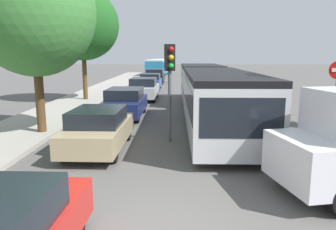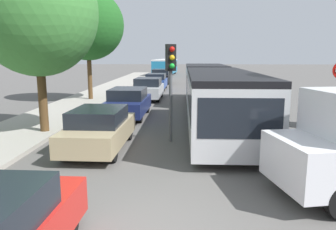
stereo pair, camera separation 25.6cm
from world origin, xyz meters
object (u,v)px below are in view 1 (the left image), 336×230
object	(u,v)px
queued_car_navy	(125,103)
queued_car_silver	(144,89)
articulated_bus	(209,89)
city_bus_rear	(159,66)
queued_car_blue	(151,82)
queued_car_black	(155,76)
queued_car_tan	(99,129)
tree_left_far	(82,25)
tree_left_mid	(35,15)
traffic_light	(170,71)

from	to	relation	value
queued_car_navy	queued_car_silver	distance (m)	6.51
articulated_bus	city_bus_rear	bearing A→B (deg)	-173.01
queued_car_blue	queued_car_black	xyz separation A→B (m)	(0.03, 6.20, 0.06)
articulated_bus	queued_car_navy	world-z (taller)	articulated_bus
queued_car_tan	tree_left_far	xyz separation A→B (m)	(-3.44, 11.26, 4.23)
queued_car_navy	tree_left_far	xyz separation A→B (m)	(-3.47, 5.66, 4.19)
articulated_bus	queued_car_black	size ratio (longest dim) A/B	3.65
articulated_bus	queued_car_silver	world-z (taller)	articulated_bus
queued_car_silver	articulated_bus	bearing A→B (deg)	-147.30
queued_car_navy	queued_car_blue	xyz separation A→B (m)	(0.35, 12.86, -0.01)
articulated_bus	tree_left_far	size ratio (longest dim) A/B	2.25
queued_car_navy	queued_car_blue	size ratio (longest dim) A/B	1.02
articulated_bus	city_bus_rear	xyz separation A→B (m)	(-3.97, 33.28, -0.02)
tree_left_far	tree_left_mid	bearing A→B (deg)	-84.91
city_bus_rear	traffic_light	distance (m)	38.16
city_bus_rear	queued_car_silver	bearing A→B (deg)	-174.96
tree_left_far	traffic_light	bearing A→B (deg)	-60.62
queued_car_blue	queued_car_black	world-z (taller)	queued_car_black
articulated_bus	tree_left_mid	distance (m)	8.42
queued_car_navy	traffic_light	xyz separation A→B (m)	(2.24, -4.49, 1.77)
city_bus_rear	queued_car_blue	bearing A→B (deg)	-174.75
queued_car_black	traffic_light	xyz separation A→B (m)	(1.86, -23.55, 1.72)
queued_car_tan	queued_car_blue	world-z (taller)	queued_car_blue
queued_car_tan	tree_left_far	world-z (taller)	tree_left_far
city_bus_rear	traffic_light	xyz separation A→B (m)	(2.10, -38.08, 1.13)
queued_car_navy	queued_car_black	xyz separation A→B (m)	(0.38, 19.06, 0.05)
articulated_bus	queued_car_black	bearing A→B (deg)	-168.57
queued_car_silver	tree_left_far	bearing A→B (deg)	103.76
queued_car_black	queued_car_silver	bearing A→B (deg)	-179.11
city_bus_rear	queued_car_tan	bearing A→B (deg)	-175.58
city_bus_rear	traffic_light	size ratio (longest dim) A/B	3.27
queued_car_black	queued_car_tan	bearing A→B (deg)	-179.76
articulated_bus	tree_left_far	bearing A→B (deg)	-125.02
tree_left_far	queued_car_black	bearing A→B (deg)	73.96
city_bus_rear	queued_car_navy	world-z (taller)	city_bus_rear
queued_car_blue	tree_left_mid	xyz separation A→B (m)	(-2.99, -16.53, 3.75)
queued_car_tan	city_bus_rear	bearing A→B (deg)	0.95
queued_car_tan	queued_car_navy	distance (m)	5.60
articulated_bus	tree_left_mid	bearing A→B (deg)	-59.33
queued_car_navy	queued_car_silver	bearing A→B (deg)	-1.58
articulated_bus	queued_car_tan	world-z (taller)	articulated_bus
queued_car_black	tree_left_mid	distance (m)	23.22
queued_car_blue	queued_car_tan	bearing A→B (deg)	-179.99
articulated_bus	tree_left_far	xyz separation A→B (m)	(-7.58, 5.35, 3.53)
queued_car_black	tree_left_far	distance (m)	14.55
city_bus_rear	articulated_bus	bearing A→B (deg)	-168.53
queued_car_black	tree_left_far	bearing A→B (deg)	165.15
queued_car_tan	queued_car_silver	world-z (taller)	queued_car_silver
city_bus_rear	queued_car_navy	size ratio (longest dim) A/B	2.66
city_bus_rear	tree_left_far	world-z (taller)	tree_left_far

